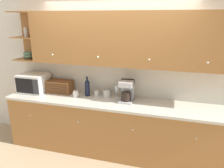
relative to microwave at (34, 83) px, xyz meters
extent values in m
plane|color=tan|center=(1.47, 0.26, -1.10)|extent=(24.00, 24.00, 0.00)
cube|color=silver|center=(1.47, 0.29, 0.20)|extent=(5.94, 0.06, 2.60)
cube|color=#A36B38|center=(1.47, -0.06, -0.65)|extent=(3.54, 0.63, 0.90)
cube|color=beige|center=(1.47, -0.07, -0.18)|extent=(3.56, 0.66, 0.04)
sphere|color=white|center=(0.14, -0.37, -0.46)|extent=(0.03, 0.03, 0.03)
sphere|color=white|center=(1.02, -0.37, -0.46)|extent=(0.03, 0.03, 0.03)
sphere|color=white|center=(1.91, -0.37, -0.46)|extent=(0.03, 0.03, 0.03)
sphere|color=white|center=(2.80, -0.37, -0.46)|extent=(0.03, 0.03, 0.03)
cube|color=beige|center=(1.47, 0.25, 0.12)|extent=(3.54, 0.01, 0.58)
cube|color=#A36B38|center=(1.68, 0.07, 0.82)|extent=(3.12, 0.37, 0.83)
cube|color=#A36B38|center=(-0.09, 0.25, 0.82)|extent=(0.42, 0.02, 0.83)
cube|color=#A36B38|center=(-0.09, 0.07, 0.42)|extent=(0.42, 0.37, 0.02)
cube|color=#A36B38|center=(-0.09, 0.07, 0.81)|extent=(0.42, 0.37, 0.02)
cube|color=#A36B38|center=(-0.09, 0.07, 1.23)|extent=(0.42, 0.37, 0.02)
sphere|color=white|center=(0.51, -0.12, 0.56)|extent=(0.03, 0.03, 0.03)
sphere|color=white|center=(1.29, -0.12, 0.56)|extent=(0.03, 0.03, 0.03)
sphere|color=white|center=(2.07, -0.12, 0.56)|extent=(0.03, 0.03, 0.03)
sphere|color=white|center=(2.85, -0.12, 0.56)|extent=(0.03, 0.03, 0.03)
ellipsoid|color=slate|center=(-0.09, 0.07, 0.47)|extent=(0.18, 0.18, 0.08)
ellipsoid|color=slate|center=(-0.09, 0.07, 0.52)|extent=(0.18, 0.18, 0.08)
cylinder|color=silver|center=(-0.09, 0.07, 0.85)|extent=(0.07, 0.07, 0.08)
cylinder|color=silver|center=(-0.09, 0.07, 0.93)|extent=(0.07, 0.07, 0.08)
cube|color=silver|center=(0.00, 0.00, 0.00)|extent=(0.48, 0.39, 0.33)
cube|color=black|center=(-0.05, -0.20, 0.00)|extent=(0.34, 0.01, 0.26)
cube|color=#2D2D33|center=(0.17, -0.20, 0.00)|extent=(0.11, 0.01, 0.26)
cube|color=brown|center=(0.48, 0.09, -0.05)|extent=(0.44, 0.24, 0.22)
cube|color=#432713|center=(0.48, -0.03, -0.12)|extent=(0.40, 0.01, 0.02)
cube|color=#432713|center=(0.48, -0.03, -0.09)|extent=(0.40, 0.01, 0.02)
cube|color=#432713|center=(0.48, -0.03, -0.05)|extent=(0.40, 0.01, 0.02)
cube|color=#432713|center=(0.48, -0.03, -0.02)|extent=(0.40, 0.01, 0.02)
cube|color=#432713|center=(0.48, -0.03, 0.02)|extent=(0.40, 0.01, 0.02)
cylinder|color=silver|center=(0.84, -0.05, -0.11)|extent=(0.09, 0.09, 0.11)
torus|color=silver|center=(0.89, -0.05, -0.11)|extent=(0.01, 0.07, 0.07)
cylinder|color=black|center=(1.02, 0.07, -0.05)|extent=(0.08, 0.08, 0.24)
sphere|color=black|center=(1.02, 0.07, 0.07)|extent=(0.08, 0.08, 0.08)
cylinder|color=black|center=(1.02, 0.07, 0.14)|extent=(0.03, 0.03, 0.08)
cylinder|color=silver|center=(1.16, 0.13, -0.12)|extent=(0.08, 0.08, 0.09)
torus|color=silver|center=(1.20, 0.13, -0.12)|extent=(0.01, 0.06, 0.06)
cylinder|color=silver|center=(1.35, 0.12, -0.10)|extent=(0.13, 0.13, 0.13)
cylinder|color=gray|center=(1.35, 0.12, -0.03)|extent=(0.13, 0.13, 0.01)
cylinder|color=silver|center=(1.53, 0.12, -0.16)|extent=(0.06, 0.06, 0.01)
cylinder|color=silver|center=(1.53, 0.12, -0.11)|extent=(0.01, 0.01, 0.09)
ellipsoid|color=silver|center=(1.53, 0.12, 0.00)|extent=(0.07, 0.07, 0.13)
cube|color=#B7B7BC|center=(1.72, -0.03, -0.15)|extent=(0.21, 0.25, 0.03)
cylinder|color=black|center=(1.72, -0.05, -0.06)|extent=(0.16, 0.16, 0.14)
cube|color=#B7B7BC|center=(1.72, 0.07, 0.01)|extent=(0.21, 0.06, 0.35)
cube|color=#B7B7BC|center=(1.72, -0.03, 0.15)|extent=(0.21, 0.25, 0.08)
camera|label=1|loc=(2.40, -3.24, 1.16)|focal=35.00mm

